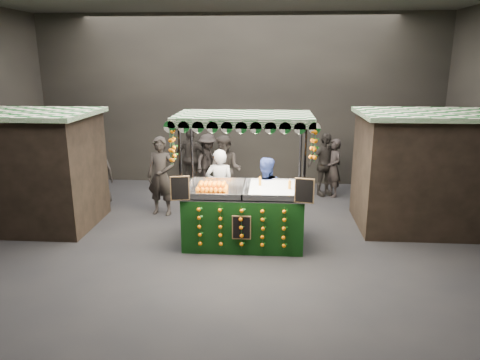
{
  "coord_description": "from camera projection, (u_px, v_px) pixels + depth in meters",
  "views": [
    {
      "loc": [
        0.99,
        -8.34,
        3.67
      ],
      "look_at": [
        0.35,
        0.68,
        1.23
      ],
      "focal_mm": 33.32,
      "sensor_mm": 36.0,
      "label": 1
    }
  ],
  "objects": [
    {
      "name": "vendor_grey",
      "position": [
        220.0,
        187.0,
        10.11
      ],
      "size": [
        0.67,
        0.46,
        1.76
      ],
      "rotation": [
        0.0,
        0.0,
        3.2
      ],
      "color": "gray",
      "rests_on": "ground"
    },
    {
      "name": "ground",
      "position": [
        220.0,
        247.0,
        9.06
      ],
      "size": [
        12.0,
        12.0,
        0.0
      ],
      "primitive_type": "plane",
      "color": "black",
      "rests_on": "ground"
    },
    {
      "name": "neighbour_stall_left",
      "position": [
        30.0,
        169.0,
        9.98
      ],
      "size": [
        3.0,
        2.2,
        2.6
      ],
      "color": "black",
      "rests_on": "ground"
    },
    {
      "name": "juice_stall",
      "position": [
        244.0,
        205.0,
        9.03
      ],
      "size": [
        2.75,
        1.62,
        2.67
      ],
      "color": "black",
      "rests_on": "ground"
    },
    {
      "name": "shopper_2",
      "position": [
        191.0,
        158.0,
        13.06
      ],
      "size": [
        1.08,
        0.54,
        1.77
      ],
      "rotation": [
        0.0,
        0.0,
        3.04
      ],
      "color": "black",
      "rests_on": "ground"
    },
    {
      "name": "shopper_3",
      "position": [
        208.0,
        160.0,
        13.2
      ],
      "size": [
        0.98,
        1.19,
        1.59
      ],
      "rotation": [
        0.0,
        0.0,
        1.12
      ],
      "color": "#2D2724",
      "rests_on": "ground"
    },
    {
      "name": "vendor_blue",
      "position": [
        265.0,
        194.0,
        9.79
      ],
      "size": [
        0.82,
        0.65,
        1.65
      ],
      "rotation": [
        0.0,
        0.0,
        3.18
      ],
      "color": "navy",
      "rests_on": "ground"
    },
    {
      "name": "shopper_7",
      "position": [
        324.0,
        164.0,
        12.32
      ],
      "size": [
        1.11,
        0.87,
        1.76
      ],
      "rotation": [
        0.0,
        0.0,
        0.49
      ],
      "color": "black",
      "rests_on": "ground"
    },
    {
      "name": "neighbour_stall_right",
      "position": [
        424.0,
        170.0,
        9.86
      ],
      "size": [
        3.0,
        2.2,
        2.6
      ],
      "color": "black",
      "rests_on": "ground"
    },
    {
      "name": "shopper_6",
      "position": [
        334.0,
        168.0,
        12.24
      ],
      "size": [
        0.57,
        0.69,
        1.61
      ],
      "rotation": [
        0.0,
        0.0,
        -1.22
      ],
      "color": "black",
      "rests_on": "ground"
    },
    {
      "name": "shopper_0",
      "position": [
        161.0,
        176.0,
        10.76
      ],
      "size": [
        0.77,
        0.57,
        1.92
      ],
      "rotation": [
        0.0,
        0.0,
        -0.17
      ],
      "color": "black",
      "rests_on": "ground"
    },
    {
      "name": "shopper_4",
      "position": [
        97.0,
        174.0,
        11.46
      ],
      "size": [
        0.99,
        0.9,
        1.7
      ],
      "rotation": [
        0.0,
        0.0,
        3.71
      ],
      "color": "#282320",
      "rests_on": "ground"
    },
    {
      "name": "market_hall",
      "position": [
        218.0,
        76.0,
        8.18
      ],
      "size": [
        12.1,
        10.1,
        5.05
      ],
      "color": "black",
      "rests_on": "ground"
    },
    {
      "name": "shopper_5",
      "position": [
        410.0,
        178.0,
        11.19
      ],
      "size": [
        1.31,
        1.46,
        1.61
      ],
      "rotation": [
        0.0,
        0.0,
        2.25
      ],
      "color": "black",
      "rests_on": "ground"
    },
    {
      "name": "shopper_1",
      "position": [
        225.0,
        170.0,
        11.53
      ],
      "size": [
        1.04,
        0.91,
        1.82
      ],
      "rotation": [
        0.0,
        0.0,
        -0.28
      ],
      "color": "#2E2825",
      "rests_on": "ground"
    }
  ]
}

